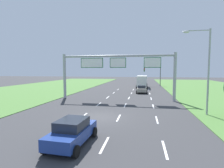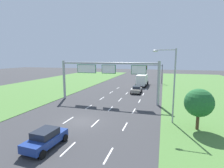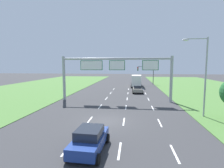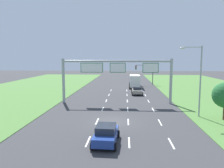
{
  "view_description": "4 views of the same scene",
  "coord_description": "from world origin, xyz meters",
  "px_view_note": "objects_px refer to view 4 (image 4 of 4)",
  "views": [
    {
      "loc": [
        4.0,
        -15.96,
        4.48
      ],
      "look_at": [
        -0.8,
        10.63,
        2.33
      ],
      "focal_mm": 28.0,
      "sensor_mm": 36.0,
      "label": 1
    },
    {
      "loc": [
        9.05,
        -17.93,
        7.45
      ],
      "look_at": [
        1.11,
        8.99,
        3.27
      ],
      "focal_mm": 28.0,
      "sensor_mm": 36.0,
      "label": 2
    },
    {
      "loc": [
        2.49,
        -16.91,
        5.55
      ],
      "look_at": [
        -0.92,
        12.97,
        2.36
      ],
      "focal_mm": 28.0,
      "sensor_mm": 36.0,
      "label": 3
    },
    {
      "loc": [
        1.39,
        -23.72,
        7.03
      ],
      "look_at": [
        -0.5,
        7.13,
        3.4
      ],
      "focal_mm": 35.0,
      "sensor_mm": 36.0,
      "label": 4
    }
  ],
  "objects_px": {
    "box_truck": "(135,81)",
    "sign_gantry": "(116,72)",
    "traffic_light_mast": "(146,70)",
    "car_lead_silver": "(137,91)",
    "street_lamp": "(197,75)",
    "car_near_red": "(106,134)"
  },
  "relations": [
    {
      "from": "sign_gantry",
      "to": "street_lamp",
      "type": "distance_m",
      "value": 12.44
    },
    {
      "from": "car_lead_silver",
      "to": "street_lamp",
      "type": "xyz_separation_m",
      "value": [
        6.22,
        -16.29,
        4.33
      ]
    },
    {
      "from": "car_near_red",
      "to": "street_lamp",
      "type": "relative_size",
      "value": 0.48
    },
    {
      "from": "car_lead_silver",
      "to": "street_lamp",
      "type": "bearing_deg",
      "value": -69.17
    },
    {
      "from": "traffic_light_mast",
      "to": "street_lamp",
      "type": "xyz_separation_m",
      "value": [
        3.14,
        -32.4,
        1.21
      ]
    },
    {
      "from": "sign_gantry",
      "to": "car_lead_silver",
      "type": "bearing_deg",
      "value": 67.18
    },
    {
      "from": "car_lead_silver",
      "to": "sign_gantry",
      "type": "height_order",
      "value": "sign_gantry"
    },
    {
      "from": "sign_gantry",
      "to": "street_lamp",
      "type": "relative_size",
      "value": 2.03
    },
    {
      "from": "car_near_red",
      "to": "box_truck",
      "type": "height_order",
      "value": "box_truck"
    },
    {
      "from": "street_lamp",
      "to": "car_near_red",
      "type": "bearing_deg",
      "value": -138.55
    },
    {
      "from": "box_truck",
      "to": "sign_gantry",
      "type": "distance_m",
      "value": 19.79
    },
    {
      "from": "car_near_red",
      "to": "box_truck",
      "type": "distance_m",
      "value": 35.81
    },
    {
      "from": "box_truck",
      "to": "traffic_light_mast",
      "type": "relative_size",
      "value": 1.4
    },
    {
      "from": "car_lead_silver",
      "to": "sign_gantry",
      "type": "bearing_deg",
      "value": -112.88
    },
    {
      "from": "sign_gantry",
      "to": "traffic_light_mast",
      "type": "bearing_deg",
      "value": 74.76
    },
    {
      "from": "car_lead_silver",
      "to": "box_truck",
      "type": "distance_m",
      "value": 10.42
    },
    {
      "from": "box_truck",
      "to": "sign_gantry",
      "type": "height_order",
      "value": "sign_gantry"
    },
    {
      "from": "box_truck",
      "to": "sign_gantry",
      "type": "bearing_deg",
      "value": -99.72
    },
    {
      "from": "car_near_red",
      "to": "sign_gantry",
      "type": "relative_size",
      "value": 0.24
    },
    {
      "from": "car_near_red",
      "to": "sign_gantry",
      "type": "height_order",
      "value": "sign_gantry"
    },
    {
      "from": "traffic_light_mast",
      "to": "box_truck",
      "type": "bearing_deg",
      "value": -118.5
    },
    {
      "from": "sign_gantry",
      "to": "street_lamp",
      "type": "height_order",
      "value": "street_lamp"
    }
  ]
}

